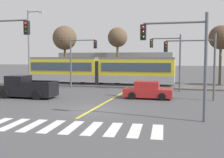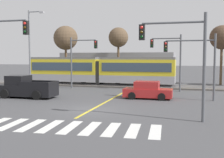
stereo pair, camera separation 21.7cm
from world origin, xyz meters
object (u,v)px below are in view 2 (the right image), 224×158
object	(u,v)px
bare_tree_west	(118,38)
traffic_light_near_right	(181,51)
bare_tree_far_west	(66,38)
traffic_light_far_left	(80,55)
traffic_light_mid_right	(196,57)
light_rail_tram	(100,70)
sedan_crossing	(148,91)
bare_tree_east	(222,38)
traffic_light_far_right	(170,54)
pickup_truck	(25,88)
street_lamp_west	(31,44)

from	to	relation	value
bare_tree_west	traffic_light_near_right	bearing A→B (deg)	-67.63
bare_tree_far_west	traffic_light_far_left	bearing A→B (deg)	-55.46
traffic_light_mid_right	bare_tree_west	bearing A→B (deg)	125.15
light_rail_tram	bare_tree_west	size ratio (longest dim) A/B	2.36
bare_tree_west	traffic_light_mid_right	bearing A→B (deg)	-54.85
bare_tree_far_west	sedan_crossing	bearing A→B (deg)	-44.00
traffic_light_near_right	bare_tree_west	distance (m)	24.94
bare_tree_east	bare_tree_west	bearing A→B (deg)	177.44
traffic_light_far_right	bare_tree_far_west	world-z (taller)	bare_tree_far_west
pickup_truck	sedan_crossing	bearing A→B (deg)	11.70
pickup_truck	traffic_light_far_right	distance (m)	14.95
light_rail_tram	traffic_light_mid_right	bearing A→B (deg)	-38.77
traffic_light_far_left	sedan_crossing	bearing A→B (deg)	-33.66
pickup_truck	bare_tree_far_west	distance (m)	16.96
bare_tree_west	bare_tree_far_west	bearing A→B (deg)	-168.91
bare_tree_far_west	bare_tree_east	size ratio (longest dim) A/B	1.06
sedan_crossing	bare_tree_west	bearing A→B (deg)	113.25
pickup_truck	bare_tree_far_west	bearing A→B (deg)	101.66
pickup_truck	bare_tree_far_west	xyz separation A→B (m)	(-3.24, 15.72, 5.50)
light_rail_tram	pickup_truck	distance (m)	12.06
light_rail_tram	bare_tree_far_west	bearing A→B (deg)	147.63
traffic_light_mid_right	bare_tree_west	xyz separation A→B (m)	(-10.39, 14.76, 2.68)
traffic_light_mid_right	bare_tree_far_west	bearing A→B (deg)	143.47
bare_tree_far_west	bare_tree_west	world-z (taller)	bare_tree_far_west
traffic_light_far_right	traffic_light_near_right	distance (m)	13.90
bare_tree_far_west	bare_tree_east	world-z (taller)	bare_tree_far_west
traffic_light_near_right	bare_tree_far_west	size ratio (longest dim) A/B	0.75
traffic_light_far_right	street_lamp_west	bearing A→B (deg)	177.07
light_rail_tram	bare_tree_east	xyz separation A→B (m)	(14.77, 5.05, 4.03)
sedan_crossing	pickup_truck	world-z (taller)	pickup_truck
street_lamp_west	bare_tree_east	world-z (taller)	street_lamp_west
pickup_truck	traffic_light_far_left	size ratio (longest dim) A/B	0.92
sedan_crossing	bare_tree_west	distance (m)	17.25
pickup_truck	traffic_light_near_right	distance (m)	15.24
light_rail_tram	bare_tree_east	bearing A→B (deg)	18.89
traffic_light_far_right	bare_tree_east	size ratio (longest dim) A/B	0.78
traffic_light_far_right	pickup_truck	bearing A→B (deg)	-146.64
street_lamp_west	bare_tree_west	world-z (taller)	street_lamp_west
light_rail_tram	bare_tree_east	distance (m)	16.13
sedan_crossing	street_lamp_west	bearing A→B (deg)	156.70
traffic_light_far_right	traffic_light_far_left	distance (m)	10.14
sedan_crossing	traffic_light_far_left	xyz separation A→B (m)	(-8.65, 5.76, 3.20)
bare_tree_east	bare_tree_far_west	bearing A→B (deg)	-177.70
light_rail_tram	bare_tree_west	bearing A→B (deg)	80.78
light_rail_tram	bare_tree_east	world-z (taller)	bare_tree_east
sedan_crossing	traffic_light_near_right	size ratio (longest dim) A/B	0.69
traffic_light_mid_right	bare_tree_east	world-z (taller)	bare_tree_east
traffic_light_near_right	traffic_light_far_left	xyz separation A→B (m)	(-11.67, 13.75, -0.09)
light_rail_tram	traffic_light_mid_right	distance (m)	14.60
bare_tree_west	traffic_light_far_left	bearing A→B (deg)	-103.55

